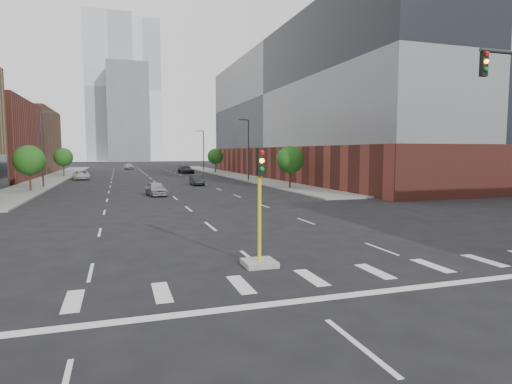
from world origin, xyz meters
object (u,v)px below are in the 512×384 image
median_traffic_signal (260,240)px  car_mid_right (197,180)px  car_far_left (81,175)px  car_near_left (156,189)px  car_deep_right (186,170)px  car_distant (129,166)px

median_traffic_signal → car_mid_right: (4.69, 39.92, -0.30)m
car_mid_right → car_far_left: (-15.19, 16.73, 0.05)m
car_mid_right → car_near_left: bearing=-117.1°
car_near_left → car_deep_right: car_deep_right is taller
car_far_left → car_deep_right: 23.12m
car_far_left → car_distant: size_ratio=1.12×
car_mid_right → car_far_left: car_far_left is taller
car_distant → car_far_left: bearing=-109.5°
car_mid_right → car_deep_right: 30.91m
car_near_left → car_far_left: car_far_left is taller
median_traffic_signal → car_far_left: size_ratio=0.84×
median_traffic_signal → car_mid_right: bearing=83.3°
median_traffic_signal → car_deep_right: (7.89, 70.66, -0.20)m
car_near_left → car_mid_right: 13.58m
median_traffic_signal → car_deep_right: size_ratio=0.82×
car_deep_right → car_far_left: bearing=-152.2°
car_far_left → car_distant: 39.26m
car_near_left → car_far_left: bearing=101.0°
car_near_left → car_distant: 67.24m
median_traffic_signal → car_far_left: 57.61m
median_traffic_signal → car_near_left: bearing=93.1°
median_traffic_signal → car_distant: bearing=91.5°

